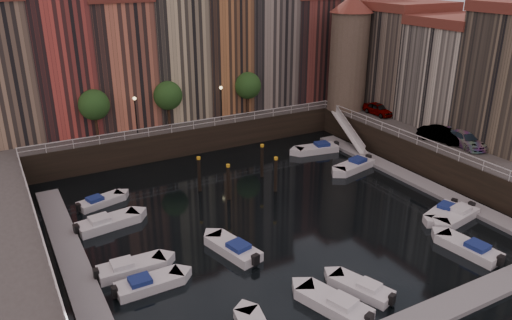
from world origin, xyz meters
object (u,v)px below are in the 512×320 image
boat_left_1 (148,284)px  car_a (378,110)px  car_b (440,135)px  corner_tower (349,52)px  gangway (349,130)px  mooring_pilings (242,173)px  boat_left_2 (130,268)px  car_c (466,140)px

boat_left_1 → car_a: 37.71m
boat_left_1 → car_b: size_ratio=1.03×
corner_tower → car_b: 16.15m
gangway → car_b: (3.49, -10.30, 1.84)m
mooring_pilings → boat_left_2: mooring_pilings is taller
gangway → boat_left_2: size_ratio=1.69×
boat_left_1 → car_a: bearing=24.1°
gangway → car_b: car_b is taller
gangway → mooring_pilings: 17.42m
car_b → corner_tower: bearing=73.9°
gangway → mooring_pilings: bearing=-163.7°
car_a → car_c: 12.77m
corner_tower → gangway: corner_tower is taller
boat_left_2 → car_a: size_ratio=1.17×
corner_tower → mooring_pilings: corner_tower is taller
mooring_pilings → gangway: bearing=16.3°
gangway → car_a: bearing=2.5°
boat_left_1 → boat_left_2: 2.48m
car_b → boat_left_1: bearing=171.1°
corner_tower → boat_left_2: (-32.87, -17.89, -9.81)m
corner_tower → car_b: bearing=-87.7°
car_a → mooring_pilings: bearing=-166.0°
car_a → car_c: (0.01, -12.77, 0.01)m
car_b → car_c: 2.50m
boat_left_1 → boat_left_2: boat_left_2 is taller
boat_left_1 → boat_left_2: (-0.51, 2.43, 0.02)m
mooring_pilings → car_a: 21.94m
corner_tower → mooring_pilings: 23.37m
car_b → car_c: car_b is taller
car_a → car_c: bearing=-89.4°
corner_tower → car_a: 7.94m
boat_left_1 → gangway: bearing=27.1°
corner_tower → car_a: bearing=-69.3°
car_b → gangway: bearing=90.3°
car_c → gangway: bearing=121.6°
gangway → car_b: bearing=-71.3°
car_b → car_c: size_ratio=0.91×
boat_left_2 → car_c: 34.68m
corner_tower → car_b: (0.59, -14.80, -6.44)m
boat_left_1 → car_a: (33.98, 16.01, 3.36)m
mooring_pilings → boat_left_1: bearing=-139.4°
corner_tower → mooring_pilings: (-19.62, -9.39, -8.54)m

